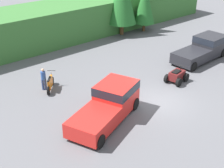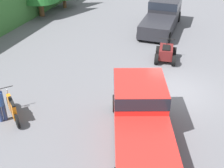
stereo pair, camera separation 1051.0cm
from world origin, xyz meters
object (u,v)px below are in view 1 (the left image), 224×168
(pickup_truck_red, at_px, (109,103))
(quad_atv, at_px, (177,76))
(pickup_truck_second, at_px, (204,48))
(rider_person, at_px, (43,78))
(dirt_bike, at_px, (50,83))

(pickup_truck_red, distance_m, quad_atv, 7.19)
(pickup_truck_red, xyz_separation_m, pickup_truck_second, (12.64, 1.93, 0.00))
(quad_atv, xyz_separation_m, rider_person, (-8.38, 5.46, 0.43))
(quad_atv, bearing_deg, pickup_truck_second, 5.77)
(pickup_truck_second, height_order, quad_atv, pickup_truck_second)
(quad_atv, bearing_deg, dirt_bike, 138.09)
(quad_atv, distance_m, rider_person, 10.01)
(pickup_truck_second, height_order, rider_person, pickup_truck_second)
(pickup_truck_red, relative_size, rider_person, 3.55)
(pickup_truck_red, distance_m, dirt_bike, 5.72)
(dirt_bike, distance_m, rider_person, 0.62)
(pickup_truck_red, height_order, quad_atv, pickup_truck_red)
(pickup_truck_red, relative_size, pickup_truck_second, 1.03)
(dirt_bike, xyz_separation_m, quad_atv, (8.04, -5.16, -0.01))
(pickup_truck_red, relative_size, quad_atv, 3.05)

